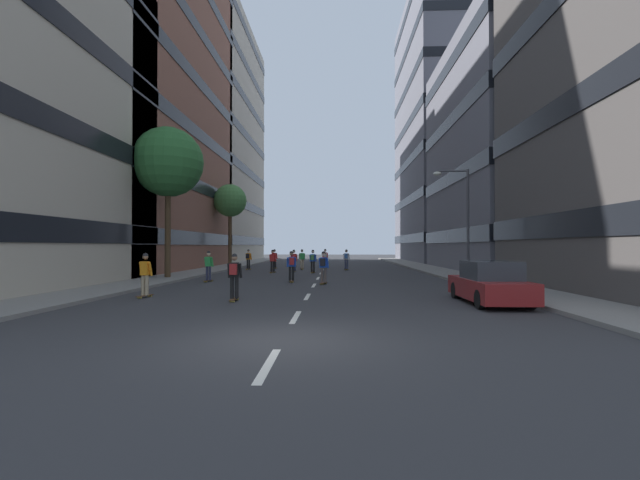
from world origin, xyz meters
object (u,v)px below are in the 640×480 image
object	(u,v)px
skater_8	(291,264)
skater_12	(325,257)
skater_0	(273,260)
skater_4	(208,265)
parked_car_near	(490,284)
street_tree_mid	(230,201)
skater_2	(234,274)
skater_1	(248,258)
skater_9	(313,260)
skater_10	(302,258)
streetlamp_right	(462,211)
street_tree_near	(168,163)
skater_5	(274,258)
skater_6	(145,273)
skater_7	(346,258)
skater_11	(323,265)
skater_3	(294,260)

from	to	relation	value
skater_8	skater_12	distance (m)	17.63
skater_0	skater_8	bearing A→B (deg)	-74.42
skater_0	skater_4	world-z (taller)	same
parked_car_near	street_tree_mid	bearing A→B (deg)	121.30
skater_4	skater_12	bearing A→B (deg)	70.31
parked_car_near	skater_2	bearing A→B (deg)	178.07
skater_0	skater_1	bearing A→B (deg)	122.67
skater_9	skater_10	xyz separation A→B (m)	(-1.24, 5.18, -0.03)
skater_4	skater_9	bearing A→B (deg)	56.28
streetlamp_right	skater_8	size ratio (longest dim) A/B	3.65
streetlamp_right	skater_9	xyz separation A→B (m)	(-9.27, 6.92, -3.12)
street_tree_near	skater_8	world-z (taller)	street_tree_near
street_tree_near	skater_5	bearing A→B (deg)	69.62
skater_6	skater_7	xyz separation A→B (m)	(8.50, 20.18, 0.03)
skater_10	skater_4	bearing A→B (deg)	-107.71
skater_5	skater_8	size ratio (longest dim) A/B	1.00
skater_1	streetlamp_right	bearing A→B (deg)	-36.65
skater_0	skater_5	size ratio (longest dim) A/B	1.00
parked_car_near	skater_0	size ratio (longest dim) A/B	2.47
skater_1	skater_7	bearing A→B (deg)	-0.18
parked_car_near	skater_11	world-z (taller)	skater_11
skater_5	skater_9	bearing A→B (deg)	-58.79
skater_8	skater_9	distance (m)	8.41
street_tree_near	skater_8	size ratio (longest dim) A/B	5.24
skater_3	skater_9	distance (m)	2.18
skater_8	skater_11	size ratio (longest dim) A/B	1.00
street_tree_mid	skater_4	world-z (taller)	street_tree_mid
skater_1	skater_2	xyz separation A→B (m)	(3.86, -21.18, 0.00)
skater_3	skater_7	distance (m)	5.12
skater_8	parked_car_near	bearing A→B (deg)	-47.51
skater_2	skater_3	size ratio (longest dim) A/B	1.00
skater_1	skater_10	distance (m)	4.70
street_tree_near	parked_car_near	bearing A→B (deg)	-33.74
streetlamp_right	skater_4	size ratio (longest dim) A/B	3.65
skater_1	skater_11	distance (m)	15.57
skater_4	skater_5	xyz separation A→B (m)	(1.67, 14.72, 0.00)
skater_5	skater_10	bearing A→B (deg)	-24.88
street_tree_mid	streetlamp_right	bearing A→B (deg)	-41.75
street_tree_mid	skater_12	bearing A→B (deg)	0.61
streetlamp_right	skater_8	world-z (taller)	streetlamp_right
streetlamp_right	skater_10	xyz separation A→B (m)	(-10.51, 12.10, -3.15)
streetlamp_right	skater_3	bearing A→B (deg)	142.31
skater_5	skater_12	world-z (taller)	same
skater_12	parked_car_near	bearing A→B (deg)	-75.99
street_tree_mid	skater_3	distance (m)	11.75
skater_12	skater_8	bearing A→B (deg)	-94.78
skater_0	skater_1	world-z (taller)	same
skater_10	skater_5	bearing A→B (deg)	155.12
skater_8	skater_2	bearing A→B (deg)	-98.44
skater_2	skater_7	world-z (taller)	same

